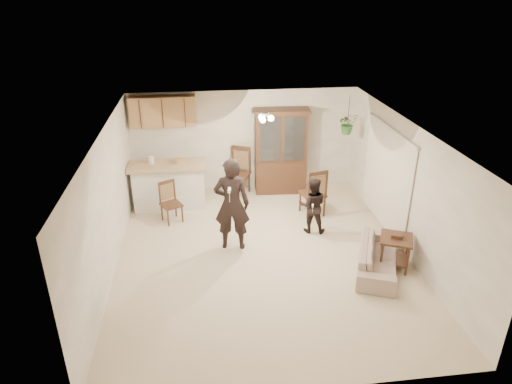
{
  "coord_description": "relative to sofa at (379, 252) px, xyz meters",
  "views": [
    {
      "loc": [
        -1.07,
        -7.41,
        4.82
      ],
      "look_at": [
        -0.08,
        0.4,
        1.17
      ],
      "focal_mm": 32.0,
      "sensor_mm": 36.0,
      "label": 1
    }
  ],
  "objects": [
    {
      "name": "wall_right",
      "position": [
        0.73,
        0.71,
        0.88
      ],
      "size": [
        0.02,
        6.5,
        2.5
      ],
      "primitive_type": "cube",
      "color": "white",
      "rests_on": "ground"
    },
    {
      "name": "breakfast_bar",
      "position": [
        -3.87,
        3.06,
        0.13
      ],
      "size": [
        1.6,
        0.55,
        1.0
      ],
      "primitive_type": "cube",
      "color": "silver",
      "rests_on": "floor"
    },
    {
      "name": "wall_left",
      "position": [
        -4.77,
        0.71,
        0.88
      ],
      "size": [
        0.02,
        6.5,
        2.5
      ],
      "primitive_type": "cube",
      "color": "white",
      "rests_on": "ground"
    },
    {
      "name": "controller_child",
      "position": [
        -0.94,
        1.26,
        0.37
      ],
      "size": [
        0.06,
        0.11,
        0.03
      ],
      "primitive_type": "cube",
      "rotation": [
        0.0,
        0.0,
        2.89
      ],
      "color": "white",
      "rests_on": "child"
    },
    {
      "name": "sofa",
      "position": [
        0.0,
        0.0,
        0.0
      ],
      "size": [
        1.4,
        2.01,
        0.73
      ],
      "primitive_type": "imported",
      "rotation": [
        0.0,
        0.0,
        1.18
      ],
      "color": "beige",
      "rests_on": "floor"
    },
    {
      "name": "chair_hutch_right",
      "position": [
        -0.67,
        2.31,
        -0.05
      ],
      "size": [
        0.59,
        0.59,
        1.12
      ],
      "rotation": [
        0.0,
        0.0,
        3.35
      ],
      "color": "#372214",
      "rests_on": "floor"
    },
    {
      "name": "ceiling_fixture",
      "position": [
        -1.82,
        1.91,
        2.03
      ],
      "size": [
        0.36,
        0.36,
        0.2
      ],
      "primitive_type": null,
      "color": "beige",
      "rests_on": "ceiling"
    },
    {
      "name": "adult",
      "position": [
        -2.57,
        1.11,
        0.53
      ],
      "size": [
        0.71,
        0.53,
        1.8
      ],
      "primitive_type": "imported",
      "rotation": [
        0.0,
        0.0,
        2.99
      ],
      "color": "black",
      "rests_on": "floor"
    },
    {
      "name": "hanging_plant",
      "position": [
        0.28,
        3.11,
        1.48
      ],
      "size": [
        0.43,
        0.37,
        0.48
      ],
      "primitive_type": "imported",
      "color": "#2D6327",
      "rests_on": "ceiling"
    },
    {
      "name": "chair_bar",
      "position": [
        -3.81,
        2.34,
        -0.11
      ],
      "size": [
        0.54,
        0.54,
        0.91
      ],
      "rotation": [
        0.0,
        0.0,
        0.47
      ],
      "color": "#372214",
      "rests_on": "floor"
    },
    {
      "name": "upper_cabinets",
      "position": [
        -3.92,
        3.78,
        1.73
      ],
      "size": [
        1.5,
        0.34,
        0.7
      ],
      "primitive_type": "cube",
      "color": "#9B6543",
      "rests_on": "wall_back"
    },
    {
      "name": "vertical_blinds",
      "position": [
        0.69,
        1.61,
        0.73
      ],
      "size": [
        0.06,
        2.3,
        2.1
      ],
      "primitive_type": null,
      "color": "white",
      "rests_on": "wall_right"
    },
    {
      "name": "plant_cord",
      "position": [
        0.28,
        3.11,
        1.81
      ],
      "size": [
        0.01,
        0.01,
        0.65
      ],
      "primitive_type": "cylinder",
      "color": "black",
      "rests_on": "ceiling"
    },
    {
      "name": "china_hutch",
      "position": [
        -1.17,
        3.64,
        0.67
      ],
      "size": [
        1.36,
        0.59,
        2.1
      ],
      "rotation": [
        0.0,
        0.0,
        -0.06
      ],
      "color": "#372214",
      "rests_on": "floor"
    },
    {
      "name": "floor",
      "position": [
        -2.02,
        0.71,
        -0.37
      ],
      "size": [
        6.5,
        6.5,
        0.0
      ],
      "primitive_type": "plane",
      "color": "beige",
      "rests_on": "ground"
    },
    {
      "name": "bar_top",
      "position": [
        -3.87,
        3.06,
        0.68
      ],
      "size": [
        1.75,
        0.7,
        0.08
      ],
      "primitive_type": "cube",
      "color": "tan",
      "rests_on": "breakfast_bar"
    },
    {
      "name": "chair_hutch_left",
      "position": [
        -2.23,
        3.57,
        -0.03
      ],
      "size": [
        0.69,
        0.69,
        1.18
      ],
      "rotation": [
        0.0,
        0.0,
        -0.43
      ],
      "color": "#372214",
      "rests_on": "floor"
    },
    {
      "name": "child",
      "position": [
        -0.87,
        1.53,
        0.31
      ],
      "size": [
        0.76,
        0.66,
        1.35
      ],
      "primitive_type": "imported",
      "rotation": [
        0.0,
        0.0,
        2.89
      ],
      "color": "black",
      "rests_on": "floor"
    },
    {
      "name": "controller_adult",
      "position": [
        -2.64,
        0.68,
        1.08
      ],
      "size": [
        0.07,
        0.17,
        0.05
      ],
      "primitive_type": "cube",
      "rotation": [
        0.0,
        0.0,
        2.99
      ],
      "color": "white",
      "rests_on": "adult"
    },
    {
      "name": "wall_back",
      "position": [
        -2.02,
        3.96,
        0.88
      ],
      "size": [
        5.5,
        0.02,
        2.5
      ],
      "primitive_type": "cube",
      "color": "white",
      "rests_on": "ground"
    },
    {
      "name": "wall_front",
      "position": [
        -2.02,
        -2.54,
        0.88
      ],
      "size": [
        5.5,
        0.02,
        2.5
      ],
      "primitive_type": "cube",
      "color": "white",
      "rests_on": "ground"
    },
    {
      "name": "side_table",
      "position": [
        0.32,
        0.03,
        -0.05
      ],
      "size": [
        0.74,
        0.74,
        0.69
      ],
      "rotation": [
        0.0,
        0.0,
        -0.41
      ],
      "color": "#372214",
      "rests_on": "floor"
    },
    {
      "name": "ceiling",
      "position": [
        -2.02,
        0.71,
        2.13
      ],
      "size": [
        5.5,
        6.5,
        0.02
      ],
      "primitive_type": "cube",
      "color": "white",
      "rests_on": "wall_back"
    }
  ]
}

